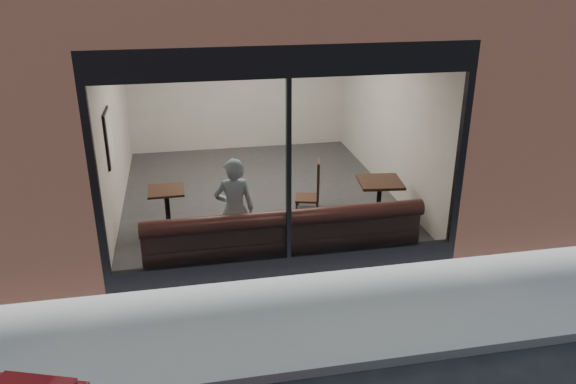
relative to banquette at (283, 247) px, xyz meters
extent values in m
plane|color=black|center=(0.00, -2.45, -0.23)|extent=(120.00, 120.00, 0.00)
cube|color=gray|center=(0.00, -1.45, -0.22)|extent=(40.00, 2.00, 0.01)
cube|color=gray|center=(0.00, -2.50, -0.17)|extent=(40.00, 0.10, 0.12)
cube|color=#563126|center=(-3.75, 5.55, 1.38)|extent=(2.50, 12.00, 3.20)
cube|color=#563126|center=(3.75, 5.55, 1.38)|extent=(2.50, 12.00, 3.20)
cube|color=#563126|center=(0.00, 8.55, 1.38)|extent=(5.00, 6.00, 3.20)
plane|color=#2D2D30|center=(0.00, 2.55, -0.21)|extent=(6.00, 6.00, 0.00)
plane|color=white|center=(0.00, 2.55, 2.97)|extent=(6.00, 6.00, 0.00)
plane|color=beige|center=(0.00, 5.54, 1.37)|extent=(5.00, 0.00, 5.00)
plane|color=beige|center=(-2.49, 2.55, 1.37)|extent=(0.00, 6.00, 6.00)
plane|color=beige|center=(2.49, 2.55, 1.37)|extent=(0.00, 6.00, 6.00)
cube|color=black|center=(0.00, -0.40, -0.08)|extent=(5.00, 0.10, 0.30)
cube|color=black|center=(0.00, -0.40, 2.77)|extent=(5.00, 0.10, 0.40)
cube|color=black|center=(0.00, -0.40, 1.32)|extent=(0.06, 0.10, 2.50)
plane|color=white|center=(0.00, -0.43, 1.33)|extent=(4.80, 0.00, 4.80)
cube|color=#3C1815|center=(0.00, 0.00, 0.00)|extent=(4.00, 0.55, 0.45)
imported|color=#9DBCCE|center=(-0.68, 0.20, 0.57)|extent=(0.60, 0.41, 1.59)
cube|color=black|center=(-1.66, 1.30, 0.52)|extent=(0.57, 0.57, 0.04)
cube|color=black|center=(1.83, 1.00, 0.52)|extent=(0.78, 0.78, 0.05)
cube|color=black|center=(0.76, 1.72, 0.01)|extent=(0.50, 0.50, 0.04)
cube|color=white|center=(-2.45, 1.55, 1.36)|extent=(0.02, 0.61, 0.81)
camera|label=1|loc=(-1.35, -7.20, 3.90)|focal=35.00mm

